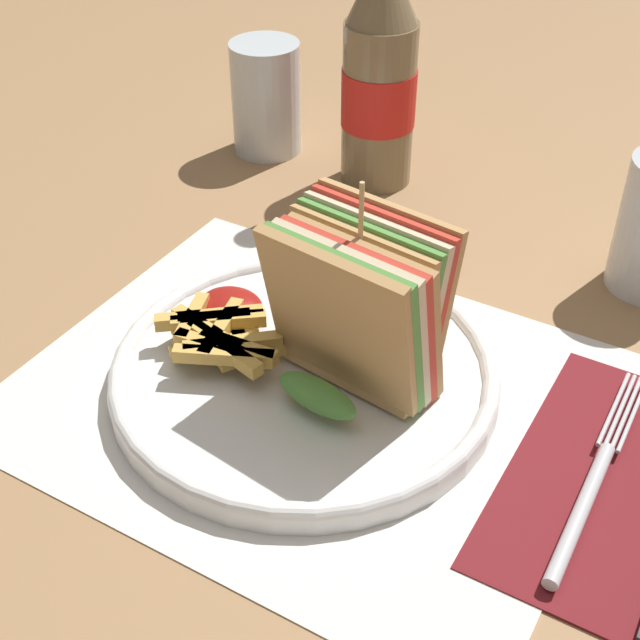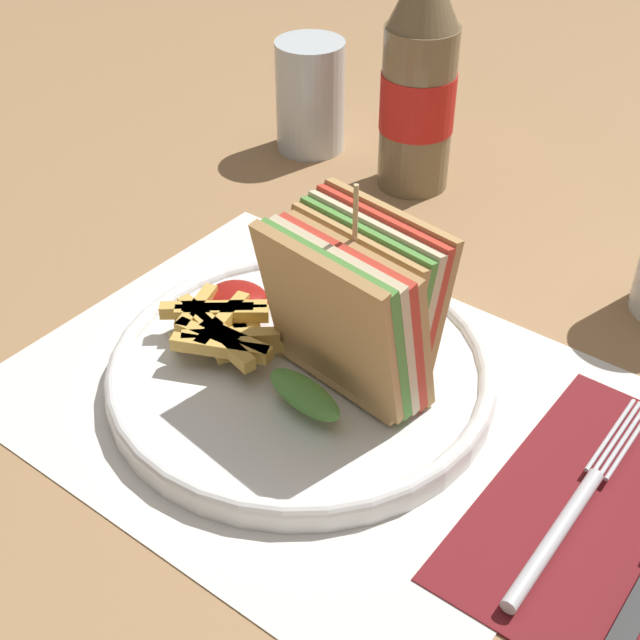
% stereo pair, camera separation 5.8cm
% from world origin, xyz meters
% --- Properties ---
extents(ground_plane, '(4.00, 4.00, 0.00)m').
position_xyz_m(ground_plane, '(0.00, 0.00, 0.00)').
color(ground_plane, '#9E754C').
extents(placemat, '(0.37, 0.30, 0.00)m').
position_xyz_m(placemat, '(-0.01, -0.00, 0.00)').
color(placemat, silver).
rests_on(placemat, ground_plane).
extents(plate_main, '(0.25, 0.25, 0.02)m').
position_xyz_m(plate_main, '(-0.02, 0.01, 0.01)').
color(plate_main, white).
rests_on(plate_main, ground_plane).
extents(club_sandwich, '(0.11, 0.10, 0.14)m').
position_xyz_m(club_sandwich, '(0.02, 0.02, 0.07)').
color(club_sandwich, tan).
rests_on(club_sandwich, plate_main).
extents(fries_pile, '(0.10, 0.07, 0.02)m').
position_xyz_m(fries_pile, '(-0.07, -0.01, 0.03)').
color(fries_pile, gold).
rests_on(fries_pile, plate_main).
extents(ketchup_blob, '(0.05, 0.04, 0.02)m').
position_xyz_m(ketchup_blob, '(-0.08, 0.02, 0.03)').
color(ketchup_blob, maroon).
rests_on(ketchup_blob, plate_main).
extents(napkin, '(0.15, 0.21, 0.00)m').
position_xyz_m(napkin, '(0.20, 0.02, 0.00)').
color(napkin, maroon).
rests_on(napkin, ground_plane).
extents(fork, '(0.02, 0.18, 0.01)m').
position_xyz_m(fork, '(0.18, 0.00, 0.01)').
color(fork, silver).
rests_on(fork, napkin).
extents(coke_bottle_near, '(0.06, 0.06, 0.23)m').
position_xyz_m(coke_bottle_near, '(-0.11, 0.28, 0.10)').
color(coke_bottle_near, '#7A6647').
rests_on(coke_bottle_near, ground_plane).
extents(glass_far, '(0.06, 0.06, 0.10)m').
position_xyz_m(glass_far, '(-0.22, 0.28, 0.04)').
color(glass_far, silver).
rests_on(glass_far, ground_plane).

